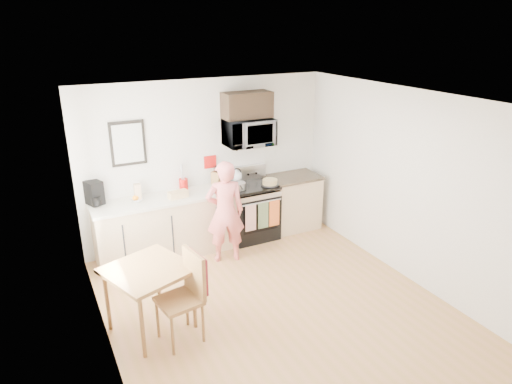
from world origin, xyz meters
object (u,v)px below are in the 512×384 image
range (252,212)px  chair (190,283)px  microwave (248,132)px  person (225,212)px  dining_table (148,275)px  cake (270,182)px

range → chair: 2.65m
microwave → person: (-0.70, -0.63, -0.98)m
person → dining_table: person is taller
microwave → cake: (0.25, -0.27, -0.79)m
dining_table → chair: bearing=-40.4°
range → chair: bearing=-131.5°
person → chair: 1.80m
range → cake: range is taller
cake → person: bearing=-158.9°
microwave → dining_table: size_ratio=0.80×
microwave → dining_table: (-2.13, -1.77, -1.05)m
person → cake: (0.94, 0.36, 0.19)m
range → chair: size_ratio=1.11×
chair → cake: size_ratio=3.60×
person → dining_table: bearing=52.0°
range → chair: range is taller
range → cake: size_ratio=3.99×
microwave → chair: (-1.75, -2.09, -1.09)m
person → microwave: bearing=-124.3°
person → chair: size_ratio=1.49×
chair → cake: 2.72m
person → chair: bearing=67.6°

